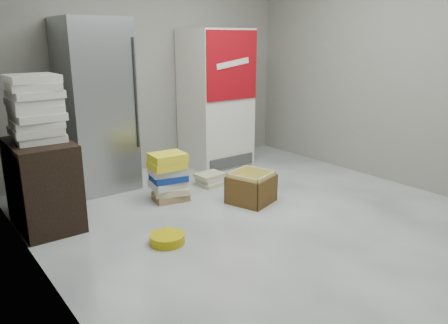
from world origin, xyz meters
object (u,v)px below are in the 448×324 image
phonebook_stack_main (169,177)px  steel_fridge (96,106)px  coke_cooler (216,98)px  cardboard_box (251,190)px  wood_shelf (43,184)px

phonebook_stack_main → steel_fridge: bearing=126.4°
coke_cooler → cardboard_box: size_ratio=3.47×
coke_cooler → wood_shelf: size_ratio=2.25×
steel_fridge → phonebook_stack_main: (0.41, -0.86, -0.69)m
phonebook_stack_main → cardboard_box: 0.89m
coke_cooler → cardboard_box: coke_cooler is taller
steel_fridge → coke_cooler: 1.65m
wood_shelf → steel_fridge: bearing=41.3°
steel_fridge → coke_cooler: size_ratio=1.06×
wood_shelf → cardboard_box: wood_shelf is taller
phonebook_stack_main → coke_cooler: bearing=45.4°
coke_cooler → phonebook_stack_main: bearing=-145.5°
steel_fridge → wood_shelf: steel_fridge is taller
steel_fridge → wood_shelf: 1.23m
steel_fridge → coke_cooler: bearing=-0.2°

